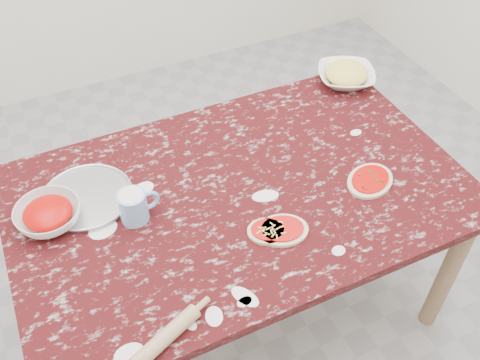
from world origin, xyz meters
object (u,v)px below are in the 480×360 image
Objects in this scene: pizza_tray at (87,197)px; cheese_bowl at (346,77)px; worktable at (240,206)px; rolling_pin at (166,337)px; flour_mug at (134,206)px; sauce_bowl at (49,215)px.

pizza_tray is 1.22m from cheese_bowl.
rolling_pin reaches higher than worktable.
flour_mug is at bearing 175.04° from worktable.
worktable is 0.62m from rolling_pin.
pizza_tray is 0.63m from rolling_pin.
cheese_bowl is (1.34, 0.27, -0.00)m from sauce_bowl.
rolling_pin is at bearing -83.65° from pizza_tray.
pizza_tray is at bearing 129.69° from flour_mug.
pizza_tray is (-0.50, 0.19, 0.09)m from worktable.
cheese_bowl is (1.20, 0.21, 0.02)m from pizza_tray.
cheese_bowl is at bearing 29.77° from worktable.
worktable is 0.66m from sauce_bowl.
worktable is at bearing -4.96° from flour_mug.
rolling_pin is (0.07, -0.63, 0.02)m from pizza_tray.
sauce_bowl reaches higher than pizza_tray.
rolling_pin is at bearing -134.41° from worktable.
cheese_bowl is at bearing 10.03° from pizza_tray.
worktable is at bearing -20.69° from pizza_tray.
sauce_bowl reaches higher than rolling_pin.
pizza_tray is at bearing 159.31° from worktable.
sauce_bowl reaches higher than worktable.
flour_mug is (-1.07, -0.37, 0.03)m from cheese_bowl.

